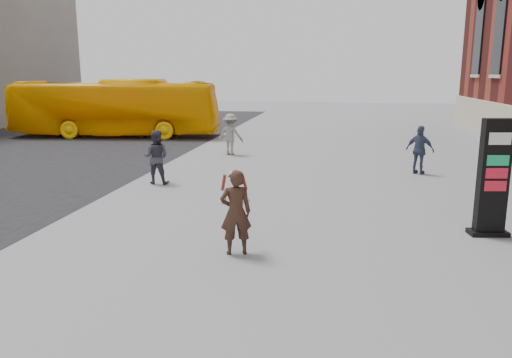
% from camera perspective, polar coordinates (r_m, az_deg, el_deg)
% --- Properties ---
extents(ground, '(100.00, 100.00, 0.00)m').
position_cam_1_polar(ground, '(9.39, 0.95, -8.65)').
color(ground, '#9E9EA3').
extents(info_pylon, '(0.82, 0.49, 2.43)m').
position_cam_1_polar(info_pylon, '(11.27, 25.47, 0.09)').
color(info_pylon, black).
rests_on(info_pylon, ground).
extents(woman, '(0.73, 0.70, 1.60)m').
position_cam_1_polar(woman, '(9.21, -2.34, -3.69)').
color(woman, '#331E16').
rests_on(woman, ground).
extents(bus, '(11.02, 3.63, 3.01)m').
position_cam_1_polar(bus, '(27.65, -15.75, 7.81)').
color(bus, '#FFB402').
rests_on(bus, road).
extents(pedestrian_a, '(0.81, 0.64, 1.63)m').
position_cam_1_polar(pedestrian_a, '(15.44, -11.34, 2.47)').
color(pedestrian_a, '#36343F').
rests_on(pedestrian_a, ground).
extents(pedestrian_b, '(1.21, 0.88, 1.69)m').
position_cam_1_polar(pedestrian_b, '(20.64, -2.93, 5.12)').
color(pedestrian_b, gray).
rests_on(pedestrian_b, ground).
extents(pedestrian_c, '(1.02, 0.82, 1.62)m').
position_cam_1_polar(pedestrian_c, '(17.47, 18.23, 3.17)').
color(pedestrian_c, '#3A4361').
rests_on(pedestrian_c, ground).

